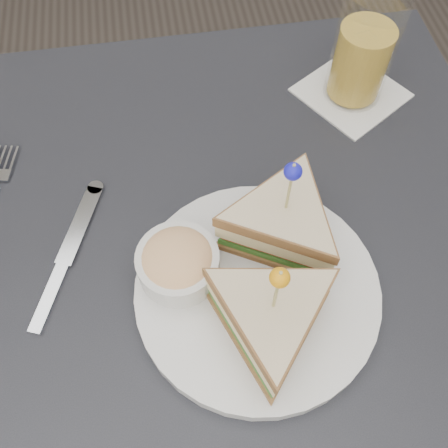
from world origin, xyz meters
TOP-DOWN VIEW (x-y plane):
  - ground_plane at (0.00, 0.00)m, footprint 3.50×3.50m
  - table at (0.00, 0.00)m, footprint 0.80×0.80m
  - plate_meal at (0.04, -0.05)m, footprint 0.35×0.35m
  - cutlery_knife at (-0.18, 0.02)m, footprint 0.09×0.20m
  - drink_set at (0.24, 0.23)m, footprint 0.18×0.18m

SIDE VIEW (x-z plane):
  - ground_plane at x=0.00m, z-range 0.00..0.00m
  - table at x=0.00m, z-range 0.30..1.05m
  - cutlery_knife at x=-0.18m, z-range 0.75..0.76m
  - plate_meal at x=0.04m, z-range 0.71..0.88m
  - drink_set at x=0.24m, z-range 0.74..0.91m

